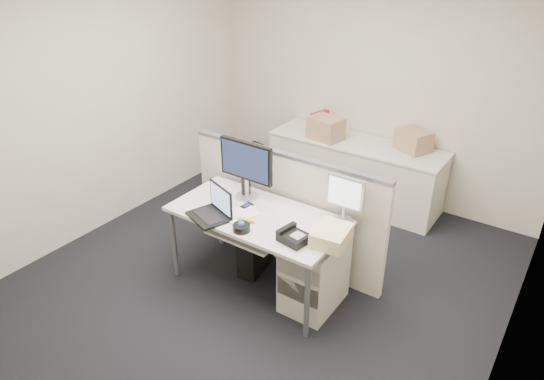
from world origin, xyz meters
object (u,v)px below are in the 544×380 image
Objects in this scene: monitor_main at (246,170)px; desk_phone at (294,238)px; laptop at (207,204)px; desk at (257,221)px.

monitor_main is 0.85m from desk_phone.
laptop is at bearing -94.89° from monitor_main.
desk is at bearing -36.19° from monitor_main.
laptop is at bearing -162.03° from desk_phone.
monitor_main is 1.55× the size of laptop.
desk is at bearing 63.22° from laptop.
laptop is 0.79m from desk_phone.
laptop is at bearing -136.97° from desk.
desk is 2.79× the size of monitor_main.
laptop reaches higher than desk.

